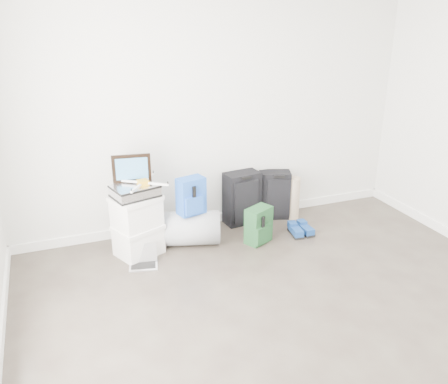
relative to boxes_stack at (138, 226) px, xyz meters
name	(u,v)px	position (x,y,z in m)	size (l,w,h in m)	color
ground	(335,359)	(0.99, -2.04, -0.32)	(5.00, 5.00, 0.00)	#352B26
room_envelope	(358,123)	(0.99, -2.03, 1.41)	(4.52, 5.02, 2.71)	silver
boxes_stack	(138,226)	(0.00, 0.00, 0.00)	(0.54, 0.50, 0.63)	white
briefcase	(135,191)	(0.00, 0.00, 0.37)	(0.42, 0.31, 0.12)	#B2B2B7
painting	(132,168)	(0.00, 0.10, 0.57)	(0.37, 0.08, 0.28)	black
drone	(143,183)	(0.08, -0.02, 0.46)	(0.44, 0.44, 0.05)	gold
duffel_bag	(191,228)	(0.57, 0.02, -0.13)	(0.36, 0.36, 0.59)	#94999D
blue_backpack	(191,197)	(0.57, -0.01, 0.23)	(0.31, 0.26, 0.39)	#1B44B0
large_suitcase	(242,198)	(1.27, 0.32, -0.01)	(0.42, 0.29, 0.61)	black
green_backpack	(259,226)	(1.24, -0.21, -0.13)	(0.33, 0.30, 0.39)	#14371F
carry_on	(274,195)	(1.69, 0.32, -0.03)	(0.41, 0.34, 0.57)	black
shoes	(300,230)	(1.76, -0.19, -0.27)	(0.24, 0.28, 0.09)	black
rolled_rug	(293,198)	(1.88, 0.23, -0.07)	(0.16, 0.16, 0.50)	tan
laptop	(143,261)	(-0.01, -0.24, -0.27)	(0.31, 0.25, 0.19)	#BDBCC1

